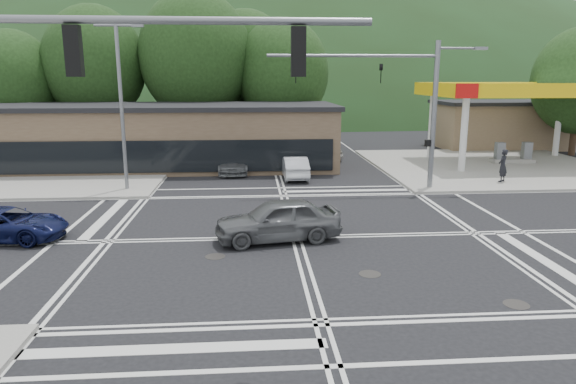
{
  "coord_description": "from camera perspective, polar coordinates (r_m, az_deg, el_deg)",
  "views": [
    {
      "loc": [
        -1.72,
        -19.06,
        6.08
      ],
      "look_at": [
        -0.17,
        1.86,
        1.4
      ],
      "focal_mm": 32.0,
      "sensor_mm": 36.0,
      "label": 1
    }
  ],
  "objects": [
    {
      "name": "ground",
      "position": [
        20.08,
        0.89,
        -5.05
      ],
      "size": [
        120.0,
        120.0,
        0.0
      ],
      "primitive_type": "plane",
      "color": "black",
      "rests_on": "ground"
    },
    {
      "name": "sidewalk_ne",
      "position": [
        38.41,
        21.67,
        2.69
      ],
      "size": [
        16.0,
        16.0,
        0.15
      ],
      "primitive_type": "cube",
      "color": "gray",
      "rests_on": "ground"
    },
    {
      "name": "sidewalk_nw",
      "position": [
        37.05,
        -25.18,
        2.05
      ],
      "size": [
        16.0,
        16.0,
        0.15
      ],
      "primitive_type": "cube",
      "color": "gray",
      "rests_on": "ground"
    },
    {
      "name": "gas_station_canopy",
      "position": [
        39.74,
        24.25,
        10.0
      ],
      "size": [
        12.32,
        8.34,
        5.75
      ],
      "color": "silver",
      "rests_on": "ground"
    },
    {
      "name": "convenience_store",
      "position": [
        49.3,
        22.1,
        6.8
      ],
      "size": [
        10.0,
        6.0,
        3.8
      ],
      "primitive_type": "cube",
      "color": "#846B4F",
      "rests_on": "ground"
    },
    {
      "name": "commercial_row",
      "position": [
        36.83,
        -14.09,
        5.84
      ],
      "size": [
        24.0,
        8.0,
        4.0
      ],
      "primitive_type": "cube",
      "color": "brown",
      "rests_on": "ground"
    },
    {
      "name": "hill_north",
      "position": [
        109.24,
        -3.35,
        9.37
      ],
      "size": [
        252.0,
        126.0,
        140.0
      ],
      "primitive_type": "ellipsoid",
      "color": "#1F3518",
      "rests_on": "ground"
    },
    {
      "name": "tree_n_a",
      "position": [
        44.79,
        -20.7,
        13.15
      ],
      "size": [
        8.0,
        8.0,
        11.75
      ],
      "color": "#382619",
      "rests_on": "ground"
    },
    {
      "name": "tree_n_b",
      "position": [
        43.3,
        -10.23,
        14.65
      ],
      "size": [
        9.0,
        9.0,
        12.98
      ],
      "color": "#382619",
      "rests_on": "ground"
    },
    {
      "name": "tree_n_c",
      "position": [
        43.15,
        -0.62,
        13.13
      ],
      "size": [
        7.6,
        7.6,
        10.87
      ],
      "color": "#382619",
      "rests_on": "ground"
    },
    {
      "name": "tree_n_d",
      "position": [
        45.86,
        -28.26,
        10.82
      ],
      "size": [
        6.8,
        6.8,
        9.76
      ],
      "color": "#382619",
      "rests_on": "ground"
    },
    {
      "name": "tree_n_e",
      "position": [
        47.07,
        -4.7,
        13.83
      ],
      "size": [
        8.4,
        8.4,
        11.98
      ],
      "color": "#382619",
      "rests_on": "ground"
    },
    {
      "name": "streetlight_nw",
      "position": [
        28.87,
        -17.96,
        9.93
      ],
      "size": [
        2.5,
        0.25,
        9.0
      ],
      "color": "slate",
      "rests_on": "ground"
    },
    {
      "name": "signal_mast_ne",
      "position": [
        28.62,
        13.62,
        10.22
      ],
      "size": [
        11.65,
        0.3,
        8.0
      ],
      "color": "slate",
      "rests_on": "ground"
    },
    {
      "name": "signal_mast_sw",
      "position": [
        11.86,
        -27.6,
        6.5
      ],
      "size": [
        9.14,
        0.28,
        8.0
      ],
      "color": "slate",
      "rests_on": "ground"
    },
    {
      "name": "car_blue_west",
      "position": [
        22.35,
        -28.81,
        -3.15
      ],
      "size": [
        4.67,
        2.52,
        1.24
      ],
      "primitive_type": "imported",
      "rotation": [
        0.0,
        0.0,
        1.47
      ],
      "color": "#0D123B",
      "rests_on": "ground"
    },
    {
      "name": "car_grey_center",
      "position": [
        19.51,
        -1.15,
        -3.09
      ],
      "size": [
        5.02,
        2.71,
        1.62
      ],
      "primitive_type": "imported",
      "rotation": [
        0.0,
        0.0,
        -1.4
      ],
      "color": "#55575A",
      "rests_on": "ground"
    },
    {
      "name": "car_queue_a",
      "position": [
        31.7,
        0.76,
        2.77
      ],
      "size": [
        1.5,
        4.15,
        1.36
      ],
      "primitive_type": "imported",
      "rotation": [
        0.0,
        0.0,
        3.16
      ],
      "color": "silver",
      "rests_on": "ground"
    },
    {
      "name": "car_queue_b",
      "position": [
        39.56,
        4.5,
        4.7
      ],
      "size": [
        1.84,
        4.1,
        1.37
      ],
      "primitive_type": "imported",
      "rotation": [
        0.0,
        0.0,
        3.2
      ],
      "color": "silver",
      "rests_on": "ground"
    },
    {
      "name": "car_northbound",
      "position": [
        33.77,
        -6.08,
        3.28
      ],
      "size": [
        1.87,
        4.59,
        1.33
      ],
      "primitive_type": "imported",
      "rotation": [
        0.0,
        0.0,
        0.0
      ],
      "color": "#5A5C5E",
      "rests_on": "ground"
    },
    {
      "name": "pedestrian",
      "position": [
        32.3,
        22.76,
        2.73
      ],
      "size": [
        0.82,
        0.8,
        1.91
      ],
      "primitive_type": "imported",
      "rotation": [
        0.0,
        0.0,
        3.87
      ],
      "color": "black",
      "rests_on": "sidewalk_ne"
    }
  ]
}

